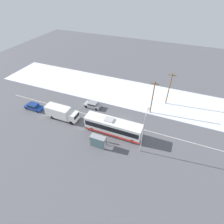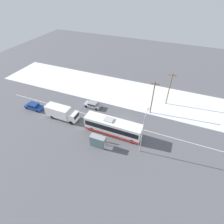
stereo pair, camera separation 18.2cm
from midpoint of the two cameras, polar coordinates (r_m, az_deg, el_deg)
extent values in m
plane|color=#56565B|center=(37.98, 3.17, -3.81)|extent=(120.00, 120.00, 0.00)
cube|color=silver|center=(47.14, 8.18, 5.54)|extent=(80.00, 13.33, 0.12)
cube|color=silver|center=(37.98, 3.17, -3.81)|extent=(60.00, 0.12, 0.00)
cube|color=white|center=(34.71, 0.47, -4.81)|extent=(11.55, 2.55, 2.95)
cube|color=black|center=(34.47, 0.47, -4.38)|extent=(11.09, 2.57, 1.12)
cube|color=red|center=(35.56, 0.46, -6.21)|extent=(11.44, 2.57, 0.53)
cube|color=#B2B2B2|center=(33.87, -0.88, -2.47)|extent=(1.80, 1.40, 0.24)
cylinder|color=black|center=(33.96, 6.68, -9.47)|extent=(1.00, 0.28, 1.00)
cylinder|color=black|center=(35.48, 7.77, -6.91)|extent=(1.00, 0.28, 1.00)
cylinder|color=black|center=(36.19, -6.40, -5.61)|extent=(1.00, 0.28, 1.00)
cylinder|color=black|center=(37.62, -4.81, -3.37)|extent=(1.00, 0.28, 1.00)
cube|color=silver|center=(40.20, -16.96, 0.25)|extent=(5.54, 2.30, 2.43)
cube|color=silver|center=(38.43, -12.45, -1.38)|extent=(1.90, 2.18, 1.89)
cube|color=black|center=(37.75, -11.35, -1.30)|extent=(0.06, 1.95, 0.83)
cylinder|color=black|center=(38.47, -13.05, -3.41)|extent=(0.90, 0.26, 0.90)
cylinder|color=black|center=(39.68, -11.48, -1.59)|extent=(0.90, 0.26, 0.90)
cylinder|color=black|center=(41.01, -18.69, -1.58)|extent=(0.90, 0.26, 0.90)
cylinder|color=black|center=(42.15, -17.06, 0.08)|extent=(0.90, 0.26, 0.90)
cube|color=#9E9EA3|center=(42.35, -6.25, 2.24)|extent=(4.01, 1.80, 0.70)
cube|color=gray|center=(41.97, -6.18, 2.83)|extent=(2.08, 1.66, 0.45)
cube|color=black|center=(41.97, -6.18, 2.84)|extent=(1.92, 1.69, 0.36)
cylinder|color=black|center=(42.51, -8.27, 1.76)|extent=(0.64, 0.22, 0.64)
cylinder|color=black|center=(43.59, -7.27, 2.93)|extent=(0.64, 0.22, 0.64)
cylinder|color=black|center=(41.41, -5.00, 0.91)|extent=(0.64, 0.22, 0.64)
cylinder|color=black|center=(42.52, -4.06, 2.13)|extent=(0.64, 0.22, 0.64)
cube|color=navy|center=(45.47, -23.91, 1.52)|extent=(4.49, 1.80, 0.65)
cube|color=navy|center=(45.20, -24.21, 2.17)|extent=(2.33, 1.66, 0.58)
cube|color=black|center=(45.19, -24.22, 2.18)|extent=(2.15, 1.69, 0.47)
cylinder|color=black|center=(44.20, -23.03, 0.25)|extent=(0.64, 0.22, 0.64)
cylinder|color=black|center=(45.03, -21.77, 1.42)|extent=(0.64, 0.22, 0.64)
cylinder|color=black|center=(46.28, -25.94, 1.19)|extent=(0.64, 0.22, 0.64)
cylinder|color=black|center=(47.08, -24.68, 2.29)|extent=(0.64, 0.22, 0.64)
cylinder|color=#23232D|center=(34.18, -3.01, -9.01)|extent=(0.12, 0.12, 0.82)
cylinder|color=#23232D|center=(34.10, -2.63, -9.13)|extent=(0.12, 0.12, 0.82)
cube|color=brown|center=(33.59, -2.86, -8.22)|extent=(0.43, 0.23, 0.68)
sphere|color=#8E6647|center=(33.24, -2.89, -7.66)|extent=(0.28, 0.28, 0.28)
cylinder|color=brown|center=(33.70, -3.27, -8.14)|extent=(0.11, 0.11, 0.64)
cylinder|color=brown|center=(33.53, -2.44, -8.40)|extent=(0.11, 0.11, 0.64)
cube|color=gray|center=(32.05, -4.55, -8.10)|extent=(2.88, 1.20, 0.06)
cube|color=slate|center=(32.58, -4.90, -10.19)|extent=(2.77, 0.04, 2.16)
cylinder|color=#474C51|center=(33.74, -6.19, -8.15)|extent=(0.08, 0.08, 2.34)
cylinder|color=#474C51|center=(32.85, -1.79, -9.56)|extent=(0.08, 0.08, 2.34)
cylinder|color=#474C51|center=(33.10, -7.09, -9.46)|extent=(0.08, 0.08, 2.34)
cylinder|color=#474C51|center=(32.19, -2.60, -10.94)|extent=(0.08, 0.08, 2.34)
cylinder|color=#9EA3A8|center=(30.14, 9.97, -7.46)|extent=(0.14, 0.14, 8.44)
cylinder|color=#9EA3A8|center=(28.30, 11.48, -0.10)|extent=(0.10, 2.41, 0.10)
cube|color=silver|center=(29.29, 12.00, 1.17)|extent=(0.36, 0.60, 0.16)
cylinder|color=brown|center=(39.28, 13.20, 4.39)|extent=(0.24, 0.24, 8.21)
cube|color=brown|center=(37.40, 14.01, 8.92)|extent=(1.80, 0.12, 0.12)
cylinder|color=brown|center=(43.32, 18.25, 6.97)|extent=(0.24, 0.24, 8.30)
cube|color=brown|center=(41.61, 19.26, 11.21)|extent=(1.80, 0.12, 0.12)
camera|label=1|loc=(0.09, -89.87, 0.11)|focal=28.00mm
camera|label=2|loc=(0.09, 90.13, -0.11)|focal=28.00mm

